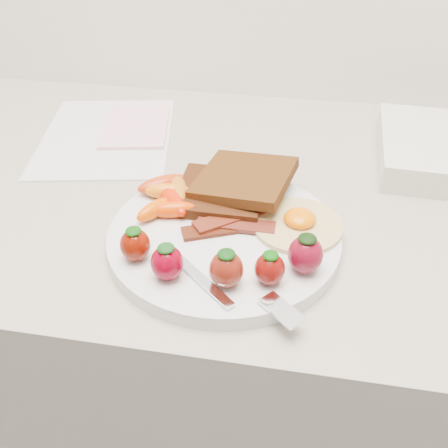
# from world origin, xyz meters

# --- Properties ---
(counter) EXTENTS (2.00, 0.60, 0.90)m
(counter) POSITION_xyz_m (0.00, 1.70, 0.45)
(counter) COLOR gray
(counter) RESTS_ON ground
(plate) EXTENTS (0.27, 0.27, 0.02)m
(plate) POSITION_xyz_m (0.01, 1.57, 0.91)
(plate) COLOR silver
(plate) RESTS_ON counter
(toast_lower) EXTENTS (0.11, 0.11, 0.01)m
(toast_lower) POSITION_xyz_m (-0.00, 1.63, 0.93)
(toast_lower) COLOR black
(toast_lower) RESTS_ON plate
(toast_upper) EXTENTS (0.13, 0.13, 0.03)m
(toast_upper) POSITION_xyz_m (0.02, 1.65, 0.94)
(toast_upper) COLOR black
(toast_upper) RESTS_ON toast_lower
(fried_egg) EXTENTS (0.12, 0.12, 0.02)m
(fried_egg) POSITION_xyz_m (0.10, 1.59, 0.92)
(fried_egg) COLOR beige
(fried_egg) RESTS_ON plate
(bacon_strips) EXTENTS (0.11, 0.08, 0.01)m
(bacon_strips) POSITION_xyz_m (0.02, 1.58, 0.92)
(bacon_strips) COLOR black
(bacon_strips) RESTS_ON plate
(baby_carrots) EXTENTS (0.09, 0.11, 0.02)m
(baby_carrots) POSITION_xyz_m (-0.06, 1.61, 0.93)
(baby_carrots) COLOR orange
(baby_carrots) RESTS_ON plate
(strawberries) EXTENTS (0.21, 0.07, 0.05)m
(strawberries) POSITION_xyz_m (0.03, 1.50, 0.94)
(strawberries) COLOR #660E02
(strawberries) RESTS_ON plate
(fork) EXTENTS (0.16, 0.10, 0.00)m
(fork) POSITION_xyz_m (0.04, 1.47, 0.92)
(fork) COLOR white
(fork) RESTS_ON plate
(paper_sheet) EXTENTS (0.25, 0.30, 0.00)m
(paper_sheet) POSITION_xyz_m (-0.22, 1.80, 0.90)
(paper_sheet) COLOR silver
(paper_sheet) RESTS_ON counter
(notepad) EXTENTS (0.13, 0.17, 0.01)m
(notepad) POSITION_xyz_m (-0.18, 1.83, 0.91)
(notepad) COLOR #F4B3C8
(notepad) RESTS_ON paper_sheet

